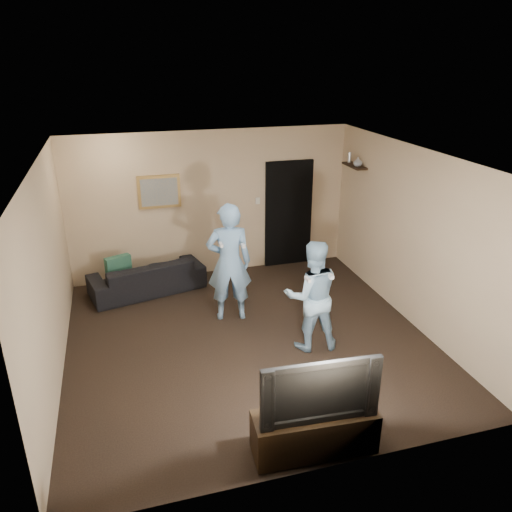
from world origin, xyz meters
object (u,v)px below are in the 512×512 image
object	(u,v)px
television	(317,386)
wii_player_right	(312,296)
sofa	(147,276)
tv_console	(314,432)
wii_player_left	(229,263)

from	to	relation	value
television	wii_player_right	xyz separation A→B (m)	(0.70, 1.87, -0.03)
sofa	tv_console	size ratio (longest dim) A/B	1.50
wii_player_left	tv_console	bearing A→B (deg)	-86.49
sofa	wii_player_left	xyz separation A→B (m)	(1.15, -1.27, 0.64)
wii_player_left	wii_player_right	xyz separation A→B (m)	(0.88, -1.10, -0.13)
tv_console	wii_player_left	world-z (taller)	wii_player_left
wii_player_left	wii_player_right	bearing A→B (deg)	-51.41
television	wii_player_right	distance (m)	2.00
sofa	tv_console	distance (m)	4.44
sofa	television	size ratio (longest dim) A/B	1.60
tv_console	wii_player_right	world-z (taller)	wii_player_right
tv_console	television	bearing A→B (deg)	0.00
television	wii_player_right	world-z (taller)	wii_player_right
sofa	wii_player_right	distance (m)	3.16
wii_player_left	wii_player_right	distance (m)	1.42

